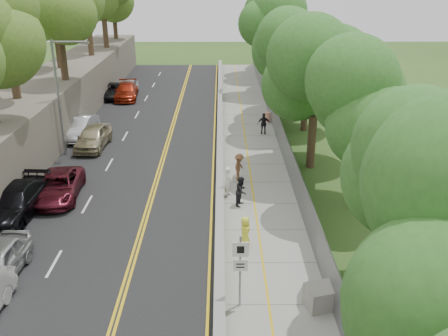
% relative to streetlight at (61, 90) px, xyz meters
% --- Properties ---
extents(ground, '(140.00, 140.00, 0.00)m').
position_rel_streetlight_xyz_m(ground, '(10.46, -14.00, -4.64)').
color(ground, '#33511E').
rests_on(ground, ground).
extents(road, '(11.20, 66.00, 0.04)m').
position_rel_streetlight_xyz_m(road, '(5.06, 1.00, -4.62)').
color(road, black).
rests_on(road, ground).
extents(sidewalk, '(4.20, 66.00, 0.05)m').
position_rel_streetlight_xyz_m(sidewalk, '(13.01, 1.00, -4.61)').
color(sidewalk, gray).
rests_on(sidewalk, ground).
extents(jersey_barrier, '(0.42, 66.00, 0.60)m').
position_rel_streetlight_xyz_m(jersey_barrier, '(10.71, 1.00, -4.34)').
color(jersey_barrier, '#BDD11B').
rests_on(jersey_barrier, ground).
extents(rock_embankment, '(5.00, 66.00, 4.00)m').
position_rel_streetlight_xyz_m(rock_embankment, '(-3.04, 1.00, -2.64)').
color(rock_embankment, '#595147').
rests_on(rock_embankment, ground).
extents(chainlink_fence, '(0.04, 66.00, 2.00)m').
position_rel_streetlight_xyz_m(chainlink_fence, '(15.11, 1.00, -3.64)').
color(chainlink_fence, slate).
rests_on(chainlink_fence, ground).
extents(trees_fenceside, '(7.00, 66.00, 14.00)m').
position_rel_streetlight_xyz_m(trees_fenceside, '(17.46, 1.00, 2.36)').
color(trees_fenceside, '#3B792C').
rests_on(trees_fenceside, ground).
extents(streetlight, '(2.52, 0.22, 8.00)m').
position_rel_streetlight_xyz_m(streetlight, '(0.00, 0.00, 0.00)').
color(streetlight, gray).
rests_on(streetlight, ground).
extents(signpost, '(0.62, 0.09, 3.10)m').
position_rel_streetlight_xyz_m(signpost, '(11.51, -17.02, -2.68)').
color(signpost, gray).
rests_on(signpost, sidewalk).
extents(construction_barrel, '(0.51, 0.51, 0.83)m').
position_rel_streetlight_xyz_m(construction_barrel, '(14.76, 7.79, -4.17)').
color(construction_barrel, '#D84E26').
rests_on(construction_barrel, sidewalk).
extents(concrete_block, '(1.54, 1.30, 0.89)m').
position_rel_streetlight_xyz_m(concrete_block, '(14.76, -17.07, -4.15)').
color(concrete_block, gray).
rests_on(concrete_block, sidewalk).
extents(car_2, '(2.73, 5.23, 1.41)m').
position_rel_streetlight_xyz_m(car_2, '(1.46, -7.09, -3.90)').
color(car_2, maroon).
rests_on(car_2, road).
extents(car_3, '(2.62, 5.74, 1.63)m').
position_rel_streetlight_xyz_m(car_3, '(-0.14, -9.39, -3.79)').
color(car_3, black).
rests_on(car_3, road).
extents(car_4, '(2.15, 4.87, 1.63)m').
position_rel_streetlight_xyz_m(car_4, '(1.46, 1.39, -3.78)').
color(car_4, tan).
rests_on(car_4, road).
extents(car_5, '(2.09, 4.95, 1.59)m').
position_rel_streetlight_xyz_m(car_5, '(-0.14, 3.78, -3.81)').
color(car_5, silver).
rests_on(car_5, road).
extents(car_6, '(2.68, 5.12, 1.38)m').
position_rel_streetlight_xyz_m(car_6, '(-0.14, 16.36, -3.91)').
color(car_6, black).
rests_on(car_6, road).
extents(car_7, '(2.61, 5.43, 1.52)m').
position_rel_streetlight_xyz_m(car_7, '(1.34, 15.83, -3.84)').
color(car_7, maroon).
rests_on(car_7, road).
extents(car_8, '(2.11, 4.61, 1.53)m').
position_rel_streetlight_xyz_m(car_8, '(1.26, 17.78, -3.83)').
color(car_8, silver).
rests_on(car_8, road).
extents(painter_0, '(0.63, 0.83, 1.54)m').
position_rel_streetlight_xyz_m(painter_0, '(11.91, -12.55, -3.82)').
color(painter_0, yellow).
rests_on(painter_0, sidewalk).
extents(painter_1, '(0.65, 0.76, 1.77)m').
position_rel_streetlight_xyz_m(painter_1, '(11.21, -6.95, -3.70)').
color(painter_1, white).
rests_on(painter_1, sidewalk).
extents(painter_2, '(0.92, 1.01, 1.68)m').
position_rel_streetlight_xyz_m(painter_2, '(11.91, -8.14, -3.75)').
color(painter_2, black).
rests_on(painter_2, sidewalk).
extents(painter_3, '(0.97, 1.25, 1.71)m').
position_rel_streetlight_xyz_m(painter_3, '(11.91, -4.63, -3.74)').
color(painter_3, brown).
rests_on(painter_3, sidewalk).
extents(person_far, '(1.00, 0.43, 1.71)m').
position_rel_streetlight_xyz_m(person_far, '(14.16, 4.43, -3.74)').
color(person_far, black).
rests_on(person_far, sidewalk).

